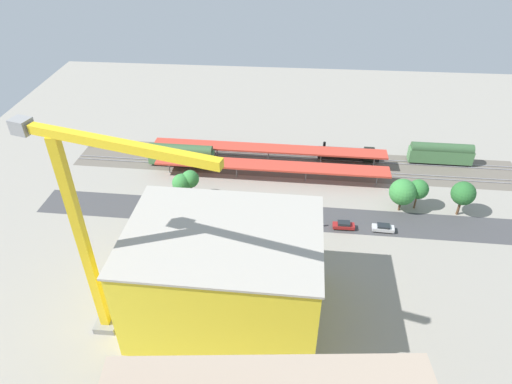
{
  "coord_description": "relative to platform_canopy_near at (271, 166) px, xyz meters",
  "views": [
    {
      "loc": [
        1.23,
        82.89,
        63.82
      ],
      "look_at": [
        7.96,
        2.64,
        6.78
      ],
      "focal_mm": 31.86,
      "sensor_mm": 36.0,
      "label": 1
    }
  ],
  "objects": [
    {
      "name": "box_truck_1",
      "position": [
        0.88,
        25.92,
        -2.3
      ],
      "size": [
        8.68,
        2.49,
        3.28
      ],
      "color": "black",
      "rests_on": "ground"
    },
    {
      "name": "platform_canopy_far",
      "position": [
        1.14,
        -7.96,
        0.34
      ],
      "size": [
        61.46,
        5.94,
        4.51
      ],
      "color": "#C63D2D",
      "rests_on": "ground"
    },
    {
      "name": "tower_crane",
      "position": [
        22.94,
        48.64,
        19.12
      ],
      "size": [
        28.22,
        9.02,
        38.45
      ],
      "color": "gray",
      "rests_on": "ground"
    },
    {
      "name": "rail_bed",
      "position": [
        -5.49,
        -8.03,
        -3.9
      ],
      "size": [
        116.73,
        17.34,
        0.01
      ],
      "primitive_type": "cube",
      "rotation": [
        0.0,
        0.0,
        -0.02
      ],
      "color": "#665E54",
      "rests_on": "ground"
    },
    {
      "name": "construction_building",
      "position": [
        5.46,
        42.58,
        4.79
      ],
      "size": [
        31.25,
        23.12,
        17.37
      ],
      "primitive_type": "cube",
      "rotation": [
        0.0,
        0.0,
        -0.02
      ],
      "color": "yellow",
      "rests_on": "ground"
    },
    {
      "name": "box_truck_0",
      "position": [
        18.57,
        25.67,
        -2.24
      ],
      "size": [
        9.0,
        3.1,
        3.41
      ],
      "color": "black",
      "rests_on": "ground"
    },
    {
      "name": "freight_coach_far",
      "position": [
        23.84,
        -4.76,
        -0.75
      ],
      "size": [
        17.3,
        3.53,
        6.01
      ],
      "color": "black",
      "rests_on": "ground"
    },
    {
      "name": "parked_car_0",
      "position": [
        -25.35,
        18.32,
        -3.17
      ],
      "size": [
        4.8,
        2.15,
        1.61
      ],
      "color": "black",
      "rests_on": "ground"
    },
    {
      "name": "parked_car_1",
      "position": [
        -16.9,
        18.22,
        -3.12
      ],
      "size": [
        4.71,
        1.77,
        1.76
      ],
      "color": "black",
      "rests_on": "ground"
    },
    {
      "name": "street_tree_4",
      "position": [
        -33.78,
        9.36,
        1.35
      ],
      "size": [
        4.51,
        4.51,
        7.52
      ],
      "color": "brown",
      "rests_on": "ground"
    },
    {
      "name": "street_tree_3",
      "position": [
        18.41,
        9.49,
        1.28
      ],
      "size": [
        4.18,
        4.18,
        7.3
      ],
      "color": "brown",
      "rests_on": "ground"
    },
    {
      "name": "construction_roof_slab",
      "position": [
        5.46,
        42.58,
        13.67
      ],
      "size": [
        31.87,
        23.73,
        0.4
      ],
      "primitive_type": "cube",
      "rotation": [
        0.0,
        0.0,
        -0.02
      ],
      "color": "#ADA89E",
      "rests_on": "construction_building"
    },
    {
      "name": "platform_canopy_near",
      "position": [
        0.0,
        0.0,
        0.0
      ],
      "size": [
        58.35,
        6.23,
        4.16
      ],
      "color": "#C63D2D",
      "rests_on": "ground"
    },
    {
      "name": "street_asphalt",
      "position": [
        -5.49,
        15.18,
        -3.9
      ],
      "size": [
        116.59,
        11.81,
        0.01
      ],
      "primitive_type": "cube",
      "rotation": [
        0.0,
        0.0,
        -0.02
      ],
      "color": "#424244",
      "rests_on": "ground"
    },
    {
      "name": "locomotive",
      "position": [
        -20.38,
        -11.29,
        -2.18
      ],
      "size": [
        16.36,
        2.92,
        4.86
      ],
      "color": "black",
      "rests_on": "ground"
    },
    {
      "name": "ground_plane",
      "position": [
        -5.49,
        13.0,
        -3.9
      ],
      "size": [
        186.25,
        186.25,
        0.0
      ],
      "primitive_type": "plane",
      "color": "gray",
      "rests_on": "ground"
    },
    {
      "name": "traffic_light",
      "position": [
        -7.53,
        19.62,
        0.65
      ],
      "size": [
        0.5,
        0.36,
        6.91
      ],
      "color": "#333333",
      "rests_on": "ground"
    },
    {
      "name": "track_rails",
      "position": [
        -5.49,
        -8.03,
        -3.72
      ],
      "size": [
        116.38,
        10.9,
        0.12
      ],
      "color": "#9E9EA8",
      "rests_on": "ground"
    },
    {
      "name": "parked_car_3",
      "position": [
        0.02,
        19.01,
        -3.11
      ],
      "size": [
        4.76,
        2.21,
        1.77
      ],
      "color": "black",
      "rests_on": "ground"
    },
    {
      "name": "parked_car_2",
      "position": [
        -8.94,
        18.04,
        -3.14
      ],
      "size": [
        4.2,
        1.87,
        1.73
      ],
      "color": "black",
      "rests_on": "ground"
    },
    {
      "name": "passenger_coach",
      "position": [
        -44.2,
        -11.3,
        -0.78
      ],
      "size": [
        16.48,
        3.34,
        5.94
      ],
      "color": "black",
      "rests_on": "ground"
    },
    {
      "name": "street_tree_2",
      "position": [
        20.24,
        10.66,
        0.86
      ],
      "size": [
        4.33,
        4.33,
        6.96
      ],
      "color": "brown",
      "rests_on": "ground"
    },
    {
      "name": "street_tree_0",
      "position": [
        -30.13,
        10.46,
        1.14
      ],
      "size": [
        6.0,
        6.0,
        8.05
      ],
      "color": "brown",
      "rests_on": "ground"
    },
    {
      "name": "street_tree_1",
      "position": [
        -43.05,
        10.94,
        1.86
      ],
      "size": [
        5.31,
        5.31,
        8.44
      ],
      "color": "brown",
      "rests_on": "ground"
    }
  ]
}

